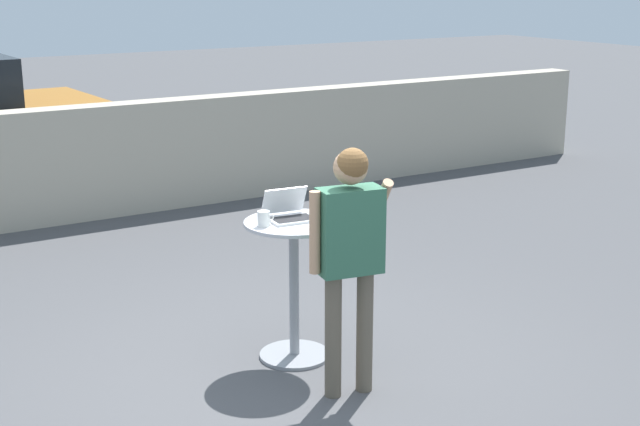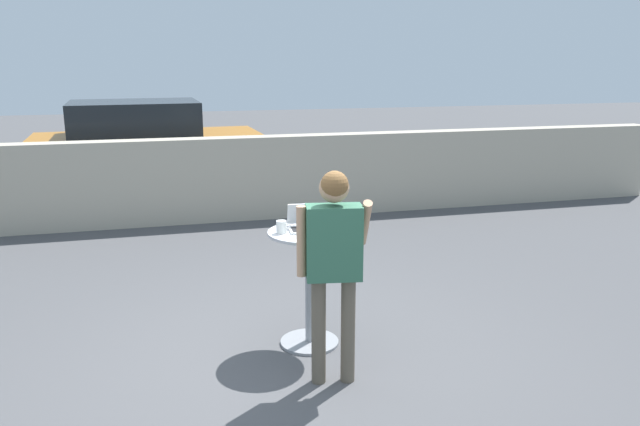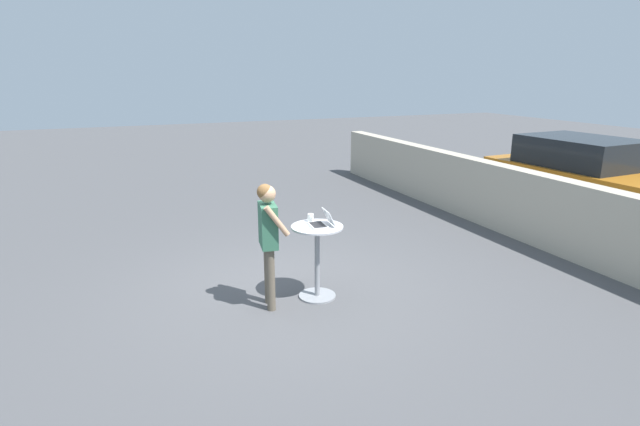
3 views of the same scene
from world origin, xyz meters
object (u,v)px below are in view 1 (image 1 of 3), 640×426
coffee_mug (264,219)px  standing_person (350,241)px  laptop (290,212)px  cafe_table (294,274)px

coffee_mug → standing_person: bearing=-69.6°
laptop → coffee_mug: size_ratio=2.83×
laptop → standing_person: size_ratio=0.21×
coffee_mug → cafe_table: bearing=0.1°
cafe_table → laptop: size_ratio=2.91×
cafe_table → coffee_mug: bearing=-179.9°
laptop → coffee_mug: (-0.24, -0.07, 0.00)m
cafe_table → laptop: 0.44m
laptop → coffee_mug: laptop is taller
cafe_table → laptop: (0.01, 0.06, 0.44)m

